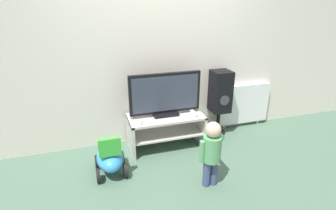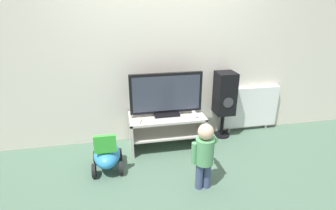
{
  "view_description": "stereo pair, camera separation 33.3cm",
  "coord_description": "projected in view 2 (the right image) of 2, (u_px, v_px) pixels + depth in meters",
  "views": [
    {
      "loc": [
        -0.93,
        -2.82,
        1.87
      ],
      "look_at": [
        0.0,
        0.15,
        0.65
      ],
      "focal_mm": 28.0,
      "sensor_mm": 36.0,
      "label": 1
    },
    {
      "loc": [
        -0.61,
        -2.9,
        1.87
      ],
      "look_at": [
        0.0,
        0.15,
        0.65
      ],
      "focal_mm": 28.0,
      "sensor_mm": 36.0,
      "label": 2
    }
  ],
  "objects": [
    {
      "name": "ride_on_toy",
      "position": [
        107.0,
        154.0,
        3.08
      ],
      "size": [
        0.34,
        0.52,
        0.52
      ],
      "color": "#338CD1",
      "rests_on": "ground_plane"
    },
    {
      "name": "ground_plane",
      "position": [
        170.0,
        155.0,
        3.44
      ],
      "size": [
        16.0,
        16.0,
        0.0
      ],
      "primitive_type": "plane",
      "color": "#4C6B56"
    },
    {
      "name": "child",
      "position": [
        204.0,
        151.0,
        2.69
      ],
      "size": [
        0.29,
        0.44,
        0.75
      ],
      "color": "#3F4C72",
      "rests_on": "ground_plane"
    },
    {
      "name": "remote_primary",
      "position": [
        140.0,
        121.0,
        3.3
      ],
      "size": [
        0.08,
        0.13,
        0.03
      ],
      "color": "white",
      "rests_on": "tv_stand"
    },
    {
      "name": "wall_back",
      "position": [
        162.0,
        48.0,
        3.48
      ],
      "size": [
        10.0,
        0.06,
        2.6
      ],
      "color": "silver",
      "rests_on": "ground_plane"
    },
    {
      "name": "television",
      "position": [
        166.0,
        95.0,
        3.41
      ],
      "size": [
        0.95,
        0.2,
        0.58
      ],
      "color": "black",
      "rests_on": "tv_stand"
    },
    {
      "name": "game_console",
      "position": [
        195.0,
        115.0,
        3.46
      ],
      "size": [
        0.04,
        0.18,
        0.04
      ],
      "color": "white",
      "rests_on": "tv_stand"
    },
    {
      "name": "radiator",
      "position": [
        250.0,
        107.0,
        4.0
      ],
      "size": [
        0.88,
        0.08,
        0.69
      ],
      "color": "white",
      "rests_on": "ground_plane"
    },
    {
      "name": "tv_stand",
      "position": [
        167.0,
        126.0,
        3.55
      ],
      "size": [
        1.0,
        0.48,
        0.46
      ],
      "color": "beige",
      "rests_on": "ground_plane"
    },
    {
      "name": "speaker_tower",
      "position": [
        225.0,
        95.0,
        3.7
      ],
      "size": [
        0.26,
        0.29,
        0.97
      ],
      "color": "black",
      "rests_on": "ground_plane"
    }
  ]
}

